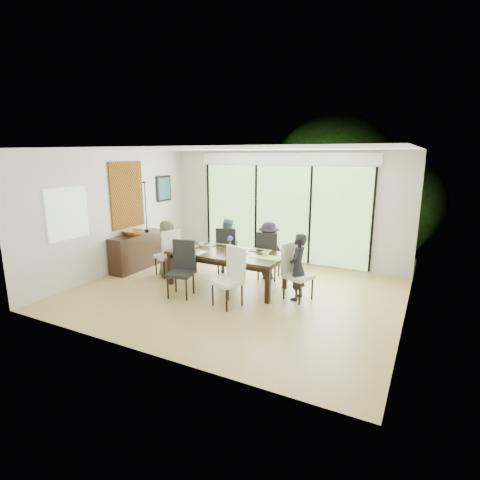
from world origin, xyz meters
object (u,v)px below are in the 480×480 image
at_px(chair_near_left, 180,269).
at_px(cup_b, 231,252).
at_px(table_top, 227,253).
at_px(chair_right_end, 299,272).
at_px(chair_far_left, 228,249).
at_px(vase, 230,249).
at_px(chair_far_right, 269,255).
at_px(person_far_left, 227,246).
at_px(chair_near_right, 227,277).
at_px(person_right_end, 298,267).
at_px(person_left_end, 167,248).
at_px(cup_a, 201,244).
at_px(laptop, 188,248).
at_px(chair_left_end, 167,252).
at_px(person_far_right, 269,251).
at_px(cup_c, 266,253).
at_px(sideboard, 138,251).
at_px(bowl, 134,233).

bearing_deg(chair_near_left, cup_b, 36.03).
height_order(table_top, chair_right_end, chair_right_end).
distance_m(chair_far_left, vase, 0.98).
xyz_separation_m(chair_far_right, person_far_left, (-1.00, -0.02, 0.09)).
height_order(chair_near_right, person_right_end, person_right_end).
bearing_deg(person_left_end, chair_right_end, -103.30).
distance_m(cup_a, cup_b, 0.89).
bearing_deg(chair_right_end, person_far_left, 87.37).
xyz_separation_m(chair_near_left, laptop, (-0.35, 0.77, 0.20)).
relative_size(table_top, cup_b, 24.00).
xyz_separation_m(chair_left_end, chair_near_left, (1.00, -0.87, 0.00)).
bearing_deg(chair_near_right, person_far_right, 106.73).
relative_size(chair_right_end, person_far_right, 0.85).
bearing_deg(person_far_left, chair_near_right, 121.20).
bearing_deg(cup_a, laptop, -120.96).
bearing_deg(person_right_end, person_far_left, -113.17).
distance_m(chair_near_left, laptop, 0.87).
distance_m(chair_right_end, person_right_end, 0.09).
bearing_deg(chair_near_left, cup_c, 22.93).
height_order(chair_near_left, sideboard, chair_near_left).
relative_size(person_left_end, sideboard, 0.85).
xyz_separation_m(person_left_end, laptop, (0.63, -0.10, 0.11)).
height_order(chair_right_end, vase, chair_right_end).
bearing_deg(vase, chair_near_left, -120.87).
height_order(cup_a, cup_b, cup_a).
relative_size(chair_right_end, chair_far_right, 1.00).
relative_size(person_left_end, cup_c, 10.40).
bearing_deg(table_top, person_far_left, 118.47).
xyz_separation_m(table_top, person_left_end, (-1.48, 0.00, -0.07)).
distance_m(person_right_end, bowl, 3.94).
xyz_separation_m(chair_far_right, bowl, (-3.00, -0.83, 0.35)).
xyz_separation_m(chair_right_end, bowl, (-3.95, 0.02, 0.35)).
height_order(chair_left_end, person_far_right, person_far_right).
bearing_deg(chair_far_left, chair_near_right, 102.38).
bearing_deg(vase, chair_left_end, -178.15).
distance_m(chair_far_left, sideboard, 2.13).
distance_m(person_left_end, laptop, 0.65).
bearing_deg(table_top, chair_near_right, -60.11).
xyz_separation_m(chair_near_right, laptop, (-1.35, 0.77, 0.20)).
height_order(table_top, cup_a, cup_a).
relative_size(person_far_right, vase, 10.75).
relative_size(cup_b, bowl, 0.22).
bearing_deg(chair_far_left, chair_left_end, 22.46).
distance_m(person_left_end, cup_c, 2.29).
bearing_deg(chair_far_left, sideboard, 3.50).
bearing_deg(vase, cup_b, -56.31).
distance_m(chair_left_end, bowl, 1.01).
xyz_separation_m(person_far_right, vase, (-0.50, -0.78, 0.16)).
relative_size(person_right_end, laptop, 3.91).
relative_size(table_top, vase, 20.00).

